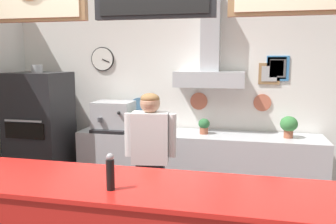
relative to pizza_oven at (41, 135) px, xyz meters
name	(u,v)px	position (x,y,z in m)	size (l,w,h in m)	color
back_wall_assembly	(199,90)	(2.06, 0.51, 0.61)	(5.38, 2.52, 2.76)	gray
back_prep_counter	(197,168)	(2.09, 0.25, -0.39)	(3.11, 0.61, 0.92)	#B7BABF
pizza_oven	(41,135)	(0.00, 0.00, 0.00)	(0.72, 0.71, 1.79)	#232326
shop_worker	(151,161)	(1.75, -0.79, -0.01)	(0.52, 0.27, 1.54)	#232328
espresso_machine	(114,116)	(0.96, 0.23, 0.26)	(0.51, 0.48, 0.38)	#B7BABF
potted_thyme	(204,125)	(2.17, 0.25, 0.18)	(0.15, 0.15, 0.20)	#9E563D
potted_sage	(138,120)	(1.29, 0.28, 0.22)	(0.21, 0.21, 0.25)	#4C4C51
potted_oregano	(289,125)	(3.20, 0.25, 0.23)	(0.21, 0.21, 0.27)	#9E563D
pepper_grinder	(110,172)	(1.89, -2.17, 0.35)	(0.05, 0.05, 0.23)	black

